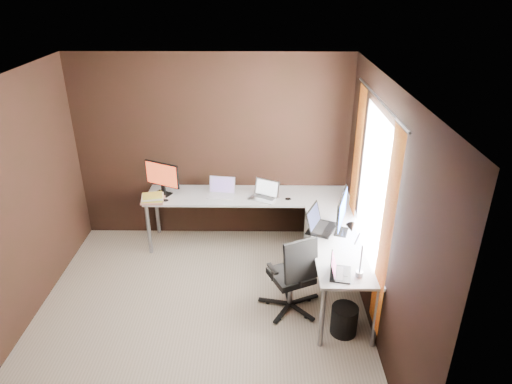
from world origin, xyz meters
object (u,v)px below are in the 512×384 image
laptop_white (221,191)px  wastebasket (344,320)px  laptop_silver (265,194)px  desk_lamp (354,243)px  monitor_left (162,176)px  office_chair (292,288)px  monitor_right (342,212)px  laptop_black_small (338,271)px  laptop_black_big (319,224)px  drawer_pedestal (322,237)px  book_stack (153,198)px

laptop_white → wastebasket: (1.37, -1.72, -0.62)m
laptop_silver → desk_lamp: desk_lamp is taller
monitor_left → office_chair: (1.62, -1.38, -0.70)m
monitor_right → laptop_white: size_ratio=1.48×
laptop_white → laptop_black_small: 2.14m
laptop_black_big → laptop_black_small: (0.09, -0.88, -0.01)m
monitor_right → office_chair: bearing=145.2°
drawer_pedestal → desk_lamp: desk_lamp is taller
laptop_silver → book_stack: bearing=-148.4°
office_chair → wastebasket: 0.64m
laptop_silver → laptop_black_big: laptop_black_big is taller
monitor_left → book_stack: monitor_left is taller
desk_lamp → laptop_silver: bearing=129.7°
desk_lamp → book_stack: bearing=158.9°
wastebasket → monitor_left: bearing=140.8°
book_stack → monitor_right: bearing=-18.1°
laptop_black_small → book_stack: (-2.12, 1.53, -0.00)m
drawer_pedestal → wastebasket: size_ratio=1.91×
laptop_black_small → wastebasket: size_ratio=0.99×
book_stack → wastebasket: (2.23, -1.52, -0.62)m
monitor_right → book_stack: monitor_right is taller
drawer_pedestal → desk_lamp: bearing=-86.0°
monitor_left → laptop_white: monitor_left is taller
monitor_left → laptop_black_small: 2.68m
laptop_white → wastebasket: bearing=-43.4°
monitor_right → desk_lamp: 0.76m
laptop_silver → desk_lamp: 1.83m
wastebasket → laptop_silver: bearing=116.2°
drawer_pedestal → book_stack: bearing=176.0°
office_chair → wastebasket: office_chair is taller
monitor_right → laptop_black_small: size_ratio=1.75×
book_stack → desk_lamp: (2.25, -1.49, 0.29)m
drawer_pedestal → laptop_white: laptop_white is taller
laptop_black_small → laptop_black_big: bearing=16.4°
laptop_silver → laptop_black_small: size_ratio=1.32×
drawer_pedestal → monitor_left: 2.21m
wastebasket → drawer_pedestal: bearing=92.9°
laptop_silver → drawer_pedestal: bearing=7.0°
monitor_left → laptop_black_big: bearing=1.4°
laptop_white → desk_lamp: 2.21m
drawer_pedestal → desk_lamp: 1.55m
book_stack → laptop_black_small: bearing=-35.9°
desk_lamp → wastebasket: (-0.02, -0.03, -0.91)m
laptop_silver → office_chair: laptop_silver is taller
book_stack → office_chair: 2.13m
monitor_left → laptop_silver: bearing=21.1°
laptop_white → laptop_black_big: laptop_black_big is taller
drawer_pedestal → laptop_black_small: size_ratio=1.92×
laptop_black_small → office_chair: office_chair is taller
drawer_pedestal → laptop_white: size_ratio=1.63×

